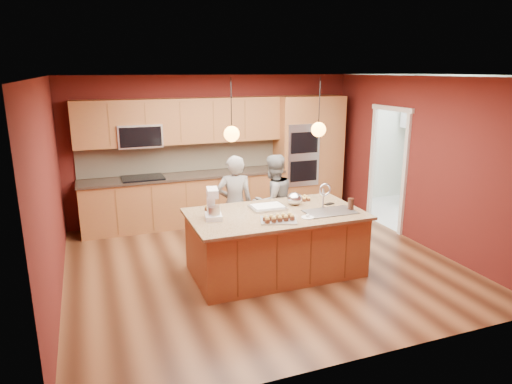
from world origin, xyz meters
name	(u,v)px	position (x,y,z in m)	size (l,w,h in m)	color
floor	(262,264)	(0.00, 0.00, 0.00)	(5.50, 5.50, 0.00)	#432415
ceiling	(262,77)	(0.00, 0.00, 2.70)	(5.50, 5.50, 0.00)	white
wall_back	(214,148)	(0.00, 2.50, 1.35)	(5.50, 5.50, 0.00)	#541814
wall_front	(361,232)	(0.00, -2.50, 1.35)	(5.50, 5.50, 0.00)	#541814
wall_left	(50,193)	(-2.75, 0.00, 1.35)	(5.00, 5.00, 0.00)	#541814
wall_right	(420,162)	(2.75, 0.00, 1.35)	(5.00, 5.00, 0.00)	#541814
cabinet_run	(183,172)	(-0.68, 2.25, 0.98)	(3.74, 0.64, 2.30)	#995636
oven_column	(308,155)	(1.85, 2.19, 1.15)	(1.30, 0.62, 2.30)	#995636
doorway_trim	(388,170)	(2.73, 0.80, 1.05)	(0.08, 1.11, 2.20)	silver
laundry_room	(448,114)	(4.35, 1.20, 1.95)	(2.60, 2.70, 2.70)	beige
pendant_left	(232,134)	(-0.54, -0.32, 2.00)	(0.20, 0.20, 0.80)	black
pendant_right	(319,129)	(0.70, -0.32, 2.00)	(0.20, 0.20, 0.80)	black
island	(276,242)	(0.10, -0.32, 0.45)	(2.39, 1.34, 1.26)	#995636
person_left	(235,205)	(-0.21, 0.61, 0.77)	(0.56, 0.37, 1.54)	black
person_right	(273,201)	(0.43, 0.61, 0.76)	(0.73, 0.57, 1.51)	gray
stand_mixer	(213,206)	(-0.79, -0.25, 1.06)	(0.26, 0.33, 0.41)	white
sheet_cake	(268,207)	(0.05, -0.10, 0.90)	(0.49, 0.36, 0.05)	silver
cooling_rack	(278,220)	(-0.03, -0.66, 0.89)	(0.46, 0.33, 0.02)	#B5B9BC
mixing_bowl	(294,199)	(0.49, -0.06, 0.97)	(0.22, 0.22, 0.19)	silver
plate	(308,217)	(0.39, -0.69, 0.89)	(0.17, 0.17, 0.01)	white
tumbler	(351,204)	(1.12, -0.56, 0.96)	(0.08, 0.08, 0.17)	#361C12
phone	(329,204)	(0.98, -0.22, 0.89)	(0.14, 0.08, 0.01)	black
cupcakes_left	(211,209)	(-0.74, 0.05, 0.92)	(0.16, 0.24, 0.07)	tan
cupcakes_rack	(279,218)	(-0.03, -0.69, 0.94)	(0.43, 0.17, 0.08)	tan
cupcakes_right	(302,198)	(0.70, 0.11, 0.91)	(0.21, 0.21, 0.06)	tan
washer	(451,193)	(4.21, 0.77, 0.50)	(0.62, 0.64, 1.00)	white
dryer	(424,185)	(4.18, 1.48, 0.49)	(0.61, 0.63, 0.98)	white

